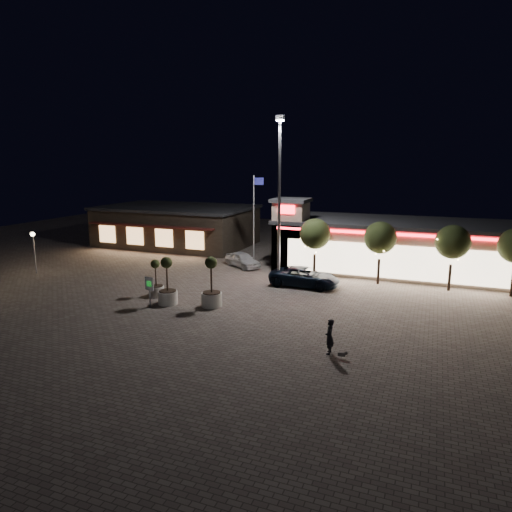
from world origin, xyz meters
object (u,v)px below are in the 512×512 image
at_px(planter_left, 156,285).
at_px(planter_mid, 168,290).
at_px(pedestrian, 329,337).
at_px(valet_sign, 149,286).
at_px(white_sedan, 243,260).
at_px(pickup_truck, 304,277).

bearing_deg(planter_left, planter_mid, -35.97).
bearing_deg(planter_mid, pedestrian, -18.71).
distance_m(pedestrian, planter_mid, 12.23).
bearing_deg(planter_mid, valet_sign, -121.86).
xyz_separation_m(planter_left, planter_mid, (1.69, -1.23, 0.17)).
bearing_deg(white_sedan, planter_left, -158.53).
distance_m(white_sedan, planter_mid, 11.57).
bearing_deg(pickup_truck, planter_mid, 137.06).
distance_m(pickup_truck, white_sedan, 7.93).
height_order(planter_left, planter_mid, planter_mid).
bearing_deg(planter_mid, planter_left, 144.03).
xyz_separation_m(pickup_truck, planter_left, (-8.88, -6.21, 0.08)).
relative_size(pickup_truck, white_sedan, 1.33).
relative_size(pickup_truck, pedestrian, 2.97).
distance_m(planter_left, valet_sign, 2.58).
bearing_deg(pedestrian, valet_sign, -107.26).
height_order(white_sedan, valet_sign, valet_sign).
xyz_separation_m(white_sedan, valet_sign, (-1.06, -12.61, 0.74)).
distance_m(pickup_truck, pedestrian, 12.18).
distance_m(white_sedan, valet_sign, 12.67).
xyz_separation_m(pedestrian, planter_left, (-13.28, 5.15, -0.07)).
bearing_deg(white_sedan, planter_mid, -149.05).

